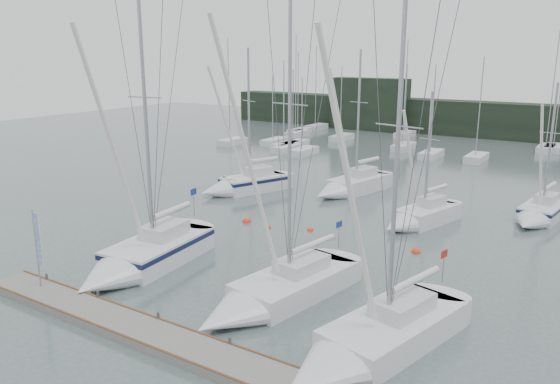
{
  "coord_description": "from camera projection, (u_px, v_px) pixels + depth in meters",
  "views": [
    {
      "loc": [
        14.42,
        -19.67,
        11.84
      ],
      "look_at": [
        -1.39,
        5.0,
        4.32
      ],
      "focal_mm": 35.0,
      "sensor_mm": 36.0,
      "label": 1
    }
  ],
  "objects": [
    {
      "name": "ground",
      "position": [
        249.0,
        303.0,
        26.52
      ],
      "size": [
        160.0,
        160.0,
        0.0
      ],
      "primitive_type": "plane",
      "color": "#4A5A58",
      "rests_on": "ground"
    },
    {
      "name": "dock",
      "position": [
        177.0,
        345.0,
        22.39
      ],
      "size": [
        24.0,
        2.0,
        0.4
      ],
      "primitive_type": "cube",
      "color": "slate",
      "rests_on": "ground"
    },
    {
      "name": "far_treeline",
      "position": [
        507.0,
        121.0,
        76.47
      ],
      "size": [
        90.0,
        4.0,
        5.0
      ],
      "primitive_type": "cube",
      "color": "black",
      "rests_on": "ground"
    },
    {
      "name": "far_building_left",
      "position": [
        370.0,
        104.0,
        84.91
      ],
      "size": [
        12.0,
        3.0,
        8.0
      ],
      "primitive_type": "cube",
      "color": "black",
      "rests_on": "ground"
    },
    {
      "name": "mast_forest",
      "position": [
        425.0,
        149.0,
        66.38
      ],
      "size": [
        57.95,
        26.75,
        14.56
      ],
      "color": "silver",
      "rests_on": "ground"
    },
    {
      "name": "sailboat_near_left",
      "position": [
        138.0,
        260.0,
        30.19
      ],
      "size": [
        4.17,
        10.16,
        16.08
      ],
      "rotation": [
        0.0,
        0.0,
        0.1
      ],
      "color": "silver",
      "rests_on": "ground"
    },
    {
      "name": "sailboat_near_center",
      "position": [
        266.0,
        297.0,
        25.94
      ],
      "size": [
        4.67,
        10.2,
        16.25
      ],
      "rotation": [
        0.0,
        0.0,
        -0.18
      ],
      "color": "silver",
      "rests_on": "ground"
    },
    {
      "name": "sailboat_near_right",
      "position": [
        363.0,
        347.0,
        21.47
      ],
      "size": [
        5.27,
        10.34,
        15.53
      ],
      "rotation": [
        0.0,
        0.0,
        -0.24
      ],
      "color": "silver",
      "rests_on": "ground"
    },
    {
      "name": "sailboat_mid_a",
      "position": [
        240.0,
        185.0,
        47.25
      ],
      "size": [
        5.58,
        8.51,
        13.11
      ],
      "rotation": [
        0.0,
        0.0,
        -0.39
      ],
      "color": "silver",
      "rests_on": "ground"
    },
    {
      "name": "sailboat_mid_b",
      "position": [
        347.0,
        187.0,
        46.85
      ],
      "size": [
        4.49,
        8.88,
        12.95
      ],
      "rotation": [
        0.0,
        0.0,
        -0.23
      ],
      "color": "silver",
      "rests_on": "ground"
    },
    {
      "name": "sailboat_mid_c",
      "position": [
        416.0,
        219.0,
        38.19
      ],
      "size": [
        4.2,
        7.49,
        10.04
      ],
      "rotation": [
        0.0,
        0.0,
        -0.28
      ],
      "color": "silver",
      "rests_on": "ground"
    },
    {
      "name": "sailboat_mid_d",
      "position": [
        538.0,
        214.0,
        39.16
      ],
      "size": [
        3.35,
        7.56,
        10.59
      ],
      "rotation": [
        0.0,
        0.0,
        -0.14
      ],
      "color": "silver",
      "rests_on": "ground"
    },
    {
      "name": "buoy_a",
      "position": [
        310.0,
        230.0,
        37.36
      ],
      "size": [
        0.44,
        0.44,
        0.44
      ],
      "primitive_type": "sphere",
      "color": "red",
      "rests_on": "ground"
    },
    {
      "name": "buoy_b",
      "position": [
        416.0,
        252.0,
        33.25
      ],
      "size": [
        0.56,
        0.56,
        0.56
      ],
      "primitive_type": "sphere",
      "color": "red",
      "rests_on": "ground"
    },
    {
      "name": "buoy_c",
      "position": [
        247.0,
        222.0,
        39.22
      ],
      "size": [
        0.63,
        0.63,
        0.63
      ],
      "primitive_type": "sphere",
      "color": "red",
      "rests_on": "ground"
    },
    {
      "name": "dock_banner",
      "position": [
        37.0,
        243.0,
        26.79
      ],
      "size": [
        0.61,
        0.14,
        4.01
      ],
      "rotation": [
        0.0,
        0.0,
        -0.16
      ],
      "color": "#95979C",
      "rests_on": "dock"
    },
    {
      "name": "seagull",
      "position": [
        230.0,
        178.0,
        23.11
      ],
      "size": [
        0.89,
        0.44,
        0.18
      ],
      "rotation": [
        0.0,
        0.0,
        -0.37
      ],
      "color": "white",
      "rests_on": "ground"
    },
    {
      "name": "buoy_d",
      "position": [
        268.0,
        228.0,
        37.86
      ],
      "size": [
        0.48,
        0.48,
        0.48
      ],
      "primitive_type": "sphere",
      "color": "red",
      "rests_on": "ground"
    }
  ]
}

